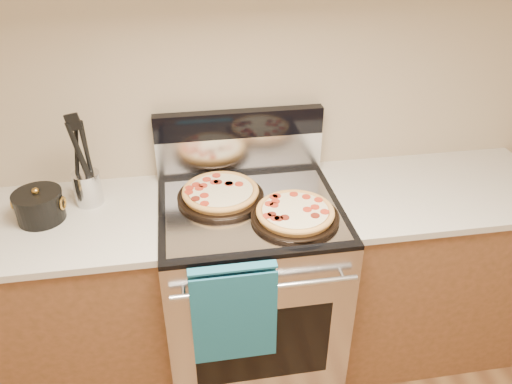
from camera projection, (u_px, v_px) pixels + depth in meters
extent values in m
plane|color=tan|center=(237.00, 79.00, 2.16)|extent=(4.00, 0.00, 4.00)
cube|color=#B7B7BC|center=(251.00, 290.00, 2.33)|extent=(0.76, 0.68, 0.90)
cube|color=black|center=(263.00, 345.00, 2.05)|extent=(0.56, 0.01, 0.40)
cube|color=black|center=(250.00, 208.00, 2.09)|extent=(0.76, 0.68, 0.02)
cube|color=silver|center=(240.00, 154.00, 2.30)|extent=(0.76, 0.06, 0.18)
cube|color=black|center=(239.00, 124.00, 2.22)|extent=(0.76, 0.06, 0.12)
cylinder|color=silver|center=(266.00, 288.00, 1.83)|extent=(0.70, 0.03, 0.03)
cube|color=gray|center=(251.00, 209.00, 2.06)|extent=(0.70, 0.55, 0.01)
cube|color=brown|center=(56.00, 309.00, 2.24)|extent=(1.00, 0.62, 0.88)
cube|color=#BAB3A7|center=(33.00, 226.00, 2.00)|extent=(1.02, 0.64, 0.03)
cube|color=brown|center=(424.00, 268.00, 2.48)|extent=(1.00, 0.62, 0.88)
cube|color=#BAB3A7|center=(442.00, 190.00, 2.25)|extent=(1.02, 0.64, 0.03)
cylinder|color=silver|center=(88.00, 188.00, 2.09)|extent=(0.13, 0.13, 0.14)
cylinder|color=black|center=(40.00, 207.00, 1.99)|extent=(0.22, 0.22, 0.11)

